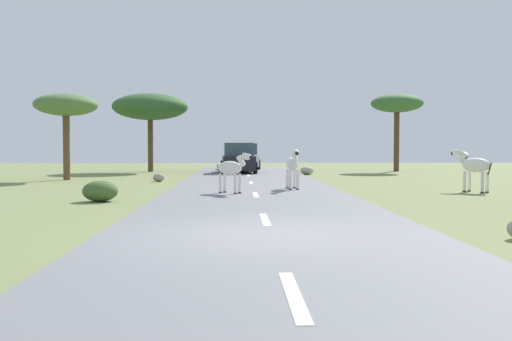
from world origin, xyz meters
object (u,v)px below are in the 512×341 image
at_px(zebra_2, 474,166).
at_px(zebra_0, 293,164).
at_px(tree_1, 397,105).
at_px(tree_5, 150,107).
at_px(tree_0, 66,106).
at_px(zebra_1, 232,168).
at_px(rock_1, 159,178).
at_px(car_1, 244,157).
at_px(bush_1, 100,191).
at_px(rock_3, 307,170).
at_px(car_0, 238,159).

bearing_deg(zebra_2, zebra_0, 139.60).
height_order(zebra_2, tree_1, tree_1).
height_order(zebra_2, tree_5, tree_5).
relative_size(zebra_0, tree_0, 0.39).
relative_size(zebra_1, rock_1, 2.66).
bearing_deg(zebra_0, tree_1, -121.44).
bearing_deg(car_1, tree_0, -126.68).
distance_m(zebra_1, bush_1, 4.33).
bearing_deg(rock_3, zebra_0, -99.50).
bearing_deg(rock_3, car_1, 114.46).
distance_m(zebra_1, tree_0, 11.93).
height_order(bush_1, rock_1, bush_1).
distance_m(tree_1, rock_3, 8.38).
relative_size(zebra_1, tree_1, 0.28).
distance_m(zebra_0, tree_0, 12.41).
bearing_deg(bush_1, zebra_2, 13.85).
bearing_deg(rock_3, tree_1, 32.80).
relative_size(rock_1, rock_3, 0.69).
distance_m(tree_0, rock_1, 5.80).
bearing_deg(car_1, zebra_2, -70.69).
height_order(car_0, tree_5, tree_5).
bearing_deg(zebra_0, rock_1, -47.93).
distance_m(zebra_0, zebra_2, 6.21).
height_order(car_1, tree_5, tree_5).
bearing_deg(bush_1, tree_0, 111.13).
bearing_deg(zebra_1, tree_1, -174.25).
relative_size(tree_0, rock_3, 5.44).
xyz_separation_m(zebra_1, tree_5, (-5.26, 17.25, 3.17)).
distance_m(car_0, car_1, 6.09).
relative_size(zebra_2, tree_5, 0.31).
height_order(tree_1, tree_5, tree_1).
height_order(zebra_1, bush_1, zebra_1).
distance_m(car_0, tree_5, 6.84).
bearing_deg(zebra_2, zebra_1, 153.45).
xyz_separation_m(zebra_0, tree_5, (-7.41, 15.54, 3.09)).
relative_size(zebra_1, car_0, 0.31).
distance_m(tree_0, tree_5, 9.06).
distance_m(zebra_0, car_1, 19.11).
xyz_separation_m(tree_1, tree_5, (-15.53, 0.02, -0.19)).
height_order(zebra_1, car_1, car_1).
height_order(zebra_0, tree_5, tree_5).
xyz_separation_m(zebra_0, zebra_1, (-2.15, -1.71, -0.08)).
height_order(zebra_0, car_1, car_1).
xyz_separation_m(zebra_0, tree_0, (-10.02, 6.87, 2.53)).
relative_size(zebra_1, tree_5, 0.28).
xyz_separation_m(tree_5, rock_1, (1.92, -10.21, -3.85)).
bearing_deg(car_1, tree_1, -21.89).
xyz_separation_m(zebra_2, tree_1, (1.97, 16.38, 3.31)).
relative_size(tree_0, tree_1, 0.83).
distance_m(tree_1, bush_1, 24.21).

